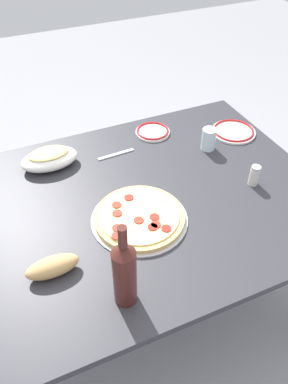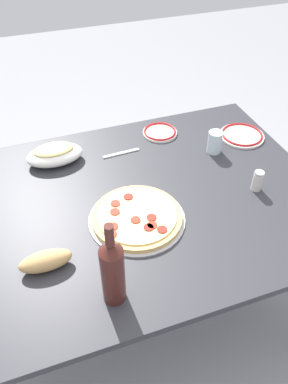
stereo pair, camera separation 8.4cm
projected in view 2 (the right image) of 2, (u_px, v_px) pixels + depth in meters
name	position (u px, v px, depth m)	size (l,w,h in m)	color
ground_plane	(144.00, 300.00, 1.98)	(8.00, 8.00, 0.00)	gray
dining_table	(144.00, 215.00, 1.57)	(1.41, 1.07, 0.71)	#2D2D33
pepperoni_pizza	(137.00, 217.00, 1.40)	(0.35, 0.35, 0.03)	#B7B7BC
baked_pasta_dish	(54.00, 154.00, 1.65)	(0.24, 0.15, 0.08)	white
wine_bottle	(113.00, 271.00, 1.09)	(0.07, 0.07, 0.31)	#471E19
water_glass	(215.00, 142.00, 1.70)	(0.06, 0.06, 0.10)	silver
side_plate_near	(242.00, 135.00, 1.81)	(0.21, 0.21, 0.02)	white
side_plate_far	(160.00, 132.00, 1.83)	(0.16, 0.16, 0.02)	white
bread_loaf	(46.00, 261.00, 1.23)	(0.17, 0.07, 0.07)	tan
spice_shaker	(258.00, 181.00, 1.51)	(0.04, 0.04, 0.09)	silver
fork_left	(120.00, 153.00, 1.71)	(0.17, 0.02, 0.01)	#B7B7BC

